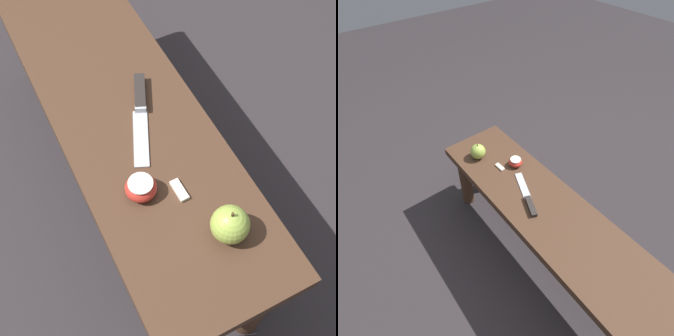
{
  "view_description": "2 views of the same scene",
  "coord_description": "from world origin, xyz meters",
  "views": [
    {
      "loc": [
        0.72,
        -0.21,
        1.24
      ],
      "look_at": [
        0.28,
        0.01,
        0.45
      ],
      "focal_mm": 50.0,
      "sensor_mm": 36.0,
      "label": 1
    },
    {
      "loc": [
        -0.38,
        0.52,
        1.32
      ],
      "look_at": [
        0.28,
        0.01,
        0.45
      ],
      "focal_mm": 28.0,
      "sensor_mm": 36.0,
      "label": 2
    }
  ],
  "objects": [
    {
      "name": "apple_whole",
      "position": [
        0.44,
        0.06,
        0.45
      ],
      "size": [
        0.07,
        0.07,
        0.08
      ],
      "color": "#9EB747",
      "rests_on": "wooden_bench"
    },
    {
      "name": "knife",
      "position": [
        0.09,
        0.04,
        0.43
      ],
      "size": [
        0.24,
        0.12,
        0.02
      ],
      "rotation": [
        0.0,
        0.0,
        -0.41
      ],
      "color": "#B7BABF",
      "rests_on": "wooden_bench"
    },
    {
      "name": "wooden_bench",
      "position": [
        0.0,
        0.0,
        0.33
      ],
      "size": [
        1.2,
        0.32,
        0.42
      ],
      "color": "#472D1E",
      "rests_on": "ground_plane"
    },
    {
      "name": "apple_slice_near_knife",
      "position": [
        0.32,
        0.01,
        0.42
      ],
      "size": [
        0.05,
        0.02,
        0.01
      ],
      "color": "white",
      "rests_on": "wooden_bench"
    },
    {
      "name": "apple_cut",
      "position": [
        0.29,
        -0.06,
        0.44
      ],
      "size": [
        0.06,
        0.06,
        0.04
      ],
      "color": "red",
      "rests_on": "wooden_bench"
    },
    {
      "name": "ground_plane",
      "position": [
        0.0,
        0.0,
        0.0
      ],
      "size": [
        8.0,
        8.0,
        0.0
      ],
      "primitive_type": "plane",
      "color": "#2D282B"
    }
  ]
}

